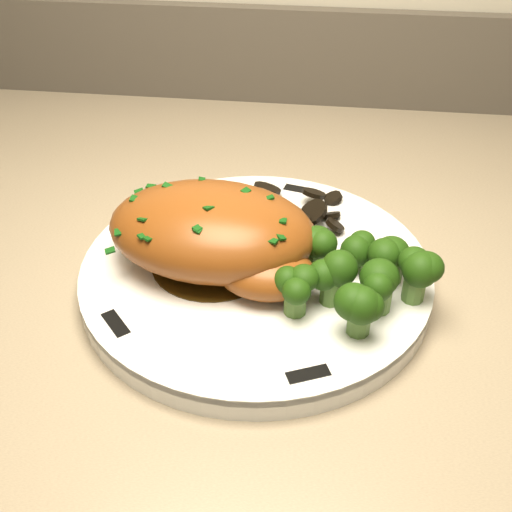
# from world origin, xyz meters

# --- Properties ---
(counter) EXTENTS (2.04, 0.67, 1.00)m
(counter) POSITION_xyz_m (0.10, 1.67, 0.44)
(counter) COLOR brown
(counter) RESTS_ON ground
(plate) EXTENTS (0.35, 0.35, 0.02)m
(plate) POSITION_xyz_m (0.23, 1.61, 0.89)
(plate) COLOR white
(plate) RESTS_ON counter
(rim_accent_0) EXTENTS (0.03, 0.02, 0.00)m
(rim_accent_0) POSITION_xyz_m (0.25, 1.73, 0.90)
(rim_accent_0) COLOR black
(rim_accent_0) RESTS_ON plate
(rim_accent_1) EXTENTS (0.02, 0.03, 0.00)m
(rim_accent_1) POSITION_xyz_m (0.12, 1.67, 0.90)
(rim_accent_1) COLOR black
(rim_accent_1) RESTS_ON plate
(rim_accent_2) EXTENTS (0.03, 0.03, 0.00)m
(rim_accent_2) POSITION_xyz_m (0.13, 1.52, 0.90)
(rim_accent_2) COLOR black
(rim_accent_2) RESTS_ON plate
(rim_accent_3) EXTENTS (0.03, 0.02, 0.00)m
(rim_accent_3) POSITION_xyz_m (0.28, 1.49, 0.90)
(rim_accent_3) COLOR black
(rim_accent_3) RESTS_ON plate
(rim_accent_4) EXTENTS (0.01, 0.03, 0.00)m
(rim_accent_4) POSITION_xyz_m (0.35, 1.62, 0.90)
(rim_accent_4) COLOR black
(rim_accent_4) RESTS_ON plate
(gravy_pool) EXTENTS (0.10, 0.10, 0.00)m
(gravy_pool) POSITION_xyz_m (0.19, 1.61, 0.90)
(gravy_pool) COLOR #332309
(gravy_pool) RESTS_ON plate
(chicken_breast) EXTENTS (0.18, 0.13, 0.07)m
(chicken_breast) POSITION_xyz_m (0.20, 1.60, 0.93)
(chicken_breast) COLOR brown
(chicken_breast) RESTS_ON plate
(mushroom_pile) EXTENTS (0.10, 0.08, 0.03)m
(mushroom_pile) POSITION_xyz_m (0.24, 1.68, 0.91)
(mushroom_pile) COLOR black
(mushroom_pile) RESTS_ON plate
(broccoli_florets) EXTENTS (0.12, 0.11, 0.04)m
(broccoli_florets) POSITION_xyz_m (0.31, 1.58, 0.92)
(broccoli_florets) COLOR #517832
(broccoli_florets) RESTS_ON plate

